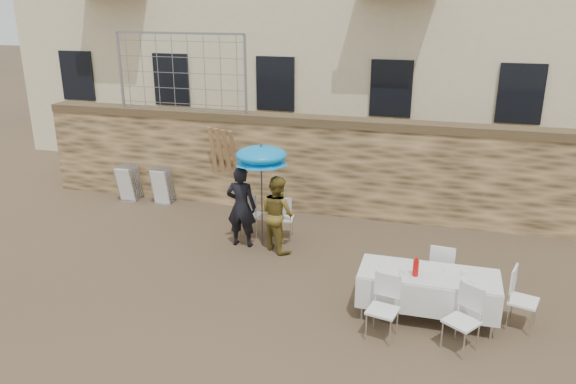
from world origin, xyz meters
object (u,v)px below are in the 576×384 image
(couple_chair_left, at_px, (251,213))
(banquet_table, at_px, (429,276))
(chair_stack_left, at_px, (133,180))
(table_chair_side, at_px, (524,299))
(table_chair_front_left, at_px, (383,309))
(table_chair_front_right, at_px, (462,320))
(woman_dress, at_px, (277,213))
(umbrella, at_px, (261,158))
(chair_stack_right, at_px, (166,183))
(table_chair_back, at_px, (442,269))
(soda_bottle, at_px, (416,268))
(man_suit, at_px, (241,207))
(couple_chair_right, at_px, (283,217))

(couple_chair_left, relative_size, banquet_table, 0.46)
(chair_stack_left, bearing_deg, table_chair_side, -22.77)
(banquet_table, bearing_deg, table_chair_front_left, -128.66)
(banquet_table, xyz_separation_m, table_chair_front_right, (0.50, -0.75, -0.25))
(table_chair_side, bearing_deg, woman_dress, 84.17)
(umbrella, distance_m, chair_stack_right, 3.88)
(couple_chair_left, relative_size, chair_stack_right, 1.04)
(woman_dress, distance_m, table_chair_back, 3.34)
(soda_bottle, distance_m, chair_stack_left, 8.15)
(table_chair_front_left, xyz_separation_m, table_chair_front_right, (1.10, 0.00, 0.00))
(man_suit, xyz_separation_m, table_chair_back, (3.92, -1.00, -0.35))
(couple_chair_left, relative_size, couple_chair_right, 1.00)
(couple_chair_right, height_order, banquet_table, couple_chair_right)
(couple_chair_left, distance_m, table_chair_front_right, 5.24)
(table_chair_front_right, xyz_separation_m, chair_stack_left, (-7.83, 4.51, -0.02))
(man_suit, bearing_deg, chair_stack_right, -37.39)
(table_chair_front_right, bearing_deg, chair_stack_right, -178.61)
(banquet_table, distance_m, chair_stack_left, 8.24)
(banquet_table, height_order, soda_bottle, soda_bottle)
(soda_bottle, bearing_deg, table_chair_front_left, -123.69)
(man_suit, xyz_separation_m, couple_chair_left, (0.00, 0.55, -0.35))
(soda_bottle, distance_m, table_chair_back, 1.11)
(umbrella, distance_m, banquet_table, 3.98)
(table_chair_front_right, bearing_deg, umbrella, 179.75)
(chair_stack_left, distance_m, chair_stack_right, 0.90)
(couple_chair_left, bearing_deg, table_chair_front_left, 136.29)
(umbrella, xyz_separation_m, table_chair_front_right, (3.82, -2.65, -1.35))
(man_suit, bearing_deg, umbrella, -167.38)
(table_chair_front_left, height_order, table_chair_front_right, same)
(man_suit, distance_m, umbrella, 1.08)
(soda_bottle, distance_m, table_chair_side, 1.67)
(table_chair_side, distance_m, chair_stack_left, 9.47)
(couple_chair_left, xyz_separation_m, soda_bottle, (3.52, -2.50, 0.43))
(table_chair_front_left, distance_m, table_chair_front_right, 1.10)
(umbrella, relative_size, table_chair_front_right, 2.03)
(man_suit, relative_size, soda_bottle, 6.39)
(umbrella, xyz_separation_m, chair_stack_right, (-3.11, 1.87, -1.37))
(woman_dress, xyz_separation_m, banquet_table, (2.97, -1.80, -0.03))
(banquet_table, bearing_deg, couple_chair_right, 142.14)
(umbrella, bearing_deg, table_chair_front_left, -44.22)
(man_suit, bearing_deg, couple_chair_right, -143.26)
(woman_dress, xyz_separation_m, chair_stack_right, (-3.46, 1.97, -0.30))
(soda_bottle, xyz_separation_m, table_chair_front_left, (-0.40, -0.60, -0.43))
(chair_stack_right, bearing_deg, banquet_table, -30.35)
(table_chair_front_right, xyz_separation_m, chair_stack_right, (-6.93, 4.51, -0.02))
(man_suit, distance_m, soda_bottle, 4.02)
(couple_chair_right, height_order, table_chair_side, same)
(soda_bottle, bearing_deg, man_suit, 151.04)
(banquet_table, xyz_separation_m, table_chair_front_left, (-0.60, -0.75, -0.25))
(banquet_table, relative_size, chair_stack_right, 2.28)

